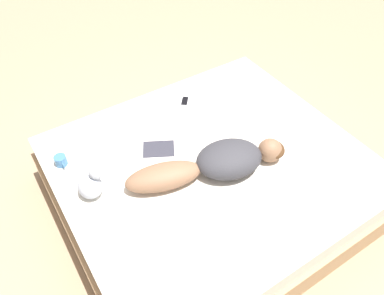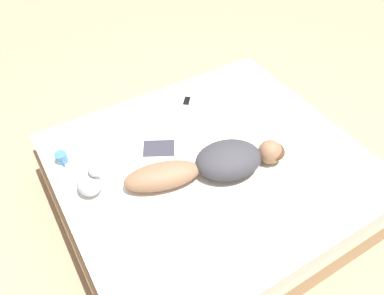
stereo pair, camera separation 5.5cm
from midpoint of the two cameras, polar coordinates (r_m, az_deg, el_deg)
name	(u,v)px [view 1 (the left image)]	position (r m, az deg, el deg)	size (l,w,h in m)	color
ground_plane	(209,200)	(3.12, 2.16, -7.97)	(12.00, 12.00, 0.00)	#9E8466
bed	(210,182)	(2.93, 2.29, -5.22)	(1.98, 2.20, 0.48)	tan
person	(215,163)	(2.61, 3.00, -2.33)	(0.54, 1.17, 0.20)	brown
open_magazine	(159,138)	(2.92, -5.66, 1.51)	(0.62, 0.55, 0.01)	silver
coffee_mug	(61,161)	(2.86, -19.88, -1.89)	(0.12, 0.09, 0.08)	teal
cell_phone	(185,101)	(3.24, -1.60, 7.06)	(0.14, 0.13, 0.01)	silver
plush_toy	(91,184)	(2.57, -15.67, -5.36)	(0.18, 0.19, 0.23)	#B2BCCC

